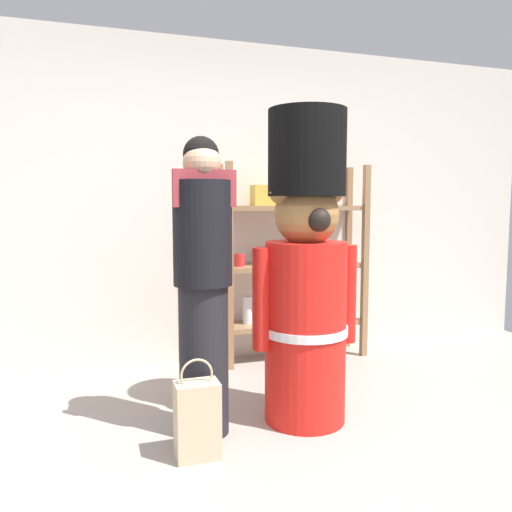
% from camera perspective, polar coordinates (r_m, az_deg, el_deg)
% --- Properties ---
extents(ground_plane, '(6.40, 6.40, 0.00)m').
position_cam_1_polar(ground_plane, '(2.44, 5.02, -26.13)').
color(ground_plane, '#9E9389').
extents(back_wall, '(6.40, 0.12, 2.60)m').
position_cam_1_polar(back_wall, '(4.18, -6.85, 5.92)').
color(back_wall, silver).
rests_on(back_wall, ground_plane).
extents(merchandise_shelf, '(1.23, 0.35, 1.62)m').
position_cam_1_polar(merchandise_shelf, '(4.22, 4.15, -0.44)').
color(merchandise_shelf, '#93704C').
rests_on(merchandise_shelf, ground_plane).
extents(teddy_bear_guard, '(0.66, 0.50, 1.83)m').
position_cam_1_polar(teddy_bear_guard, '(2.97, 5.67, -2.13)').
color(teddy_bear_guard, red).
rests_on(teddy_bear_guard, ground_plane).
extents(person_shopper, '(0.34, 0.32, 1.66)m').
position_cam_1_polar(person_shopper, '(2.80, -6.00, -2.89)').
color(person_shopper, black).
rests_on(person_shopper, ground_plane).
extents(shopping_bag, '(0.22, 0.15, 0.52)m').
position_cam_1_polar(shopping_bag, '(2.71, -6.66, -17.82)').
color(shopping_bag, '#C1AD89').
rests_on(shopping_bag, ground_plane).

